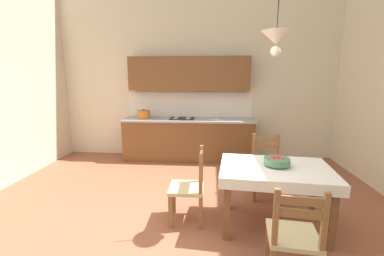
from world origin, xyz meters
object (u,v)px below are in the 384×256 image
at_px(kitchen_cabinetry, 188,121).
at_px(dining_chair_tv_side, 190,187).
at_px(dining_chair_camera_side, 294,237).
at_px(pendant_lamp, 276,38).
at_px(dining_table, 275,178).
at_px(fruit_bowl, 277,161).
at_px(dining_chair_kitchen_side, 266,168).

xyz_separation_m(kitchen_cabinetry, dining_chair_tv_side, (0.25, -2.50, -0.41)).
height_order(dining_chair_camera_side, dining_chair_tv_side, same).
bearing_deg(dining_chair_camera_side, pendant_lamp, 93.43).
xyz_separation_m(dining_table, fruit_bowl, (0.02, 0.03, 0.20)).
distance_m(dining_table, dining_chair_kitchen_side, 0.86).
height_order(dining_chair_kitchen_side, pendant_lamp, pendant_lamp).
relative_size(dining_chair_camera_side, dining_chair_tv_side, 1.00).
relative_size(dining_table, fruit_bowl, 4.47).
bearing_deg(fruit_bowl, kitchen_cabinetry, 116.93).
bearing_deg(fruit_bowl, pendant_lamp, -148.80).
bearing_deg(kitchen_cabinetry, dining_table, -63.72).
height_order(dining_chair_camera_side, dining_chair_kitchen_side, same).
height_order(dining_chair_camera_side, pendant_lamp, pendant_lamp).
xyz_separation_m(dining_table, dining_chair_kitchen_side, (0.08, 0.84, -0.17)).
xyz_separation_m(kitchen_cabinetry, dining_chair_camera_side, (1.22, -3.43, -0.41)).
relative_size(kitchen_cabinetry, dining_chair_kitchen_side, 3.01).
distance_m(kitchen_cabinetry, dining_chair_camera_side, 3.66).
bearing_deg(dining_table, pendant_lamp, -161.68).
xyz_separation_m(dining_table, pendant_lamp, (-0.09, -0.03, 1.56)).
height_order(kitchen_cabinetry, fruit_bowl, kitchen_cabinetry).
bearing_deg(dining_chair_kitchen_side, fruit_bowl, -94.06).
height_order(kitchen_cabinetry, dining_chair_tv_side, kitchen_cabinetry).
relative_size(kitchen_cabinetry, dining_chair_tv_side, 3.01).
bearing_deg(dining_table, dining_chair_camera_side, -92.28).
height_order(kitchen_cabinetry, pendant_lamp, pendant_lamp).
relative_size(kitchen_cabinetry, dining_chair_camera_side, 3.01).
height_order(kitchen_cabinetry, dining_chair_kitchen_side, kitchen_cabinetry).
xyz_separation_m(dining_chair_camera_side, dining_chair_kitchen_side, (0.11, 1.72, 0.00)).
bearing_deg(dining_chair_kitchen_side, pendant_lamp, -100.60).
distance_m(kitchen_cabinetry, fruit_bowl, 2.81).
distance_m(dining_table, dining_chair_tv_side, 1.02).
xyz_separation_m(fruit_bowl, pendant_lamp, (-0.10, -0.06, 1.36)).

